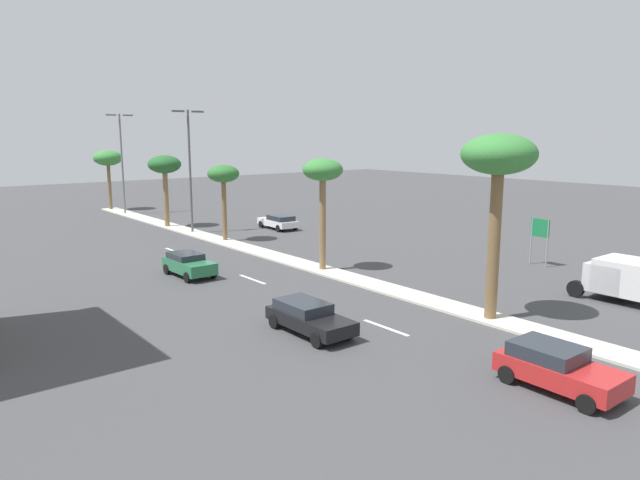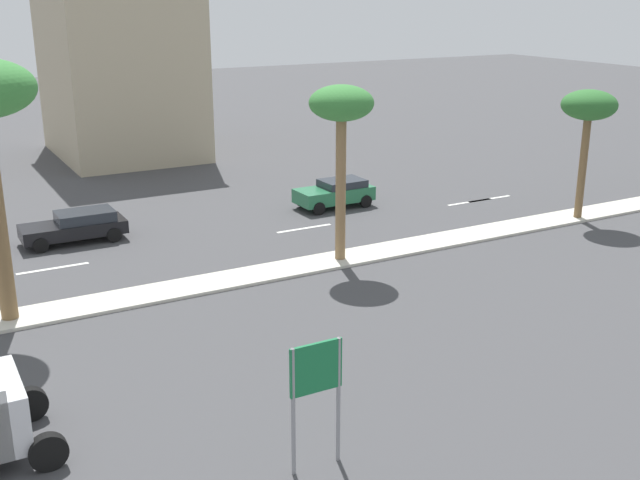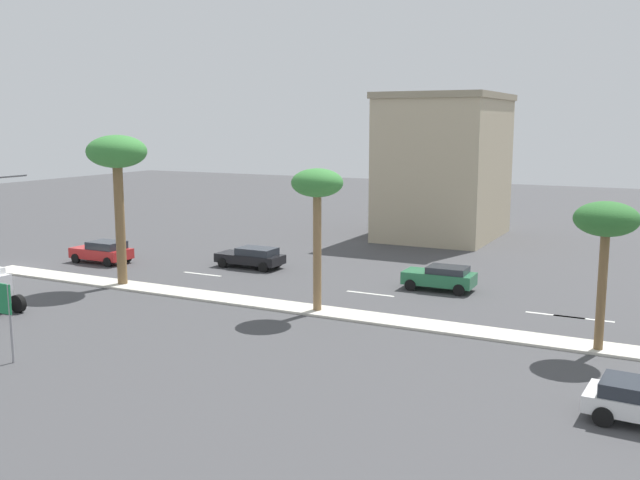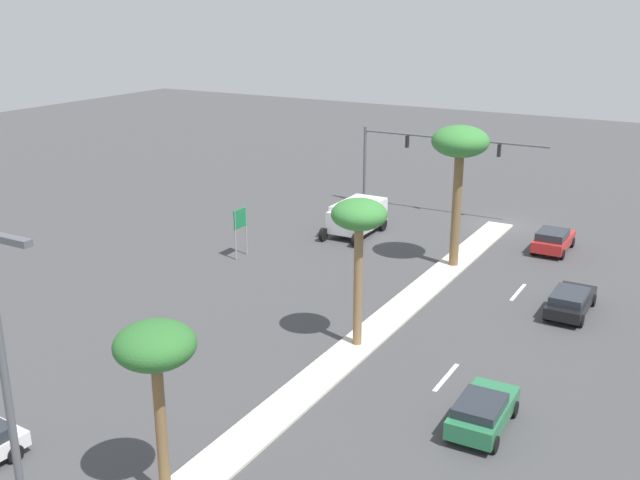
{
  "view_description": "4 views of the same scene",
  "coord_description": "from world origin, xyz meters",
  "px_view_note": "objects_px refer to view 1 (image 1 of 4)",
  "views": [
    {
      "loc": [
        -22.46,
        -5.22,
        8.52
      ],
      "look_at": [
        -2.56,
        19.86,
        2.72
      ],
      "focal_mm": 32.39,
      "sensor_mm": 36.0,
      "label": 1
    },
    {
      "loc": [
        25.83,
        7.69,
        10.53
      ],
      "look_at": [
        1.75,
        20.99,
        1.68
      ],
      "focal_mm": 43.52,
      "sensor_mm": 36.0,
      "label": 2
    },
    {
      "loc": [
        30.69,
        38.64,
        9.31
      ],
      "look_at": [
        0.9,
        23.46,
        3.81
      ],
      "focal_mm": 40.14,
      "sensor_mm": 36.0,
      "label": 3
    },
    {
      "loc": [
        -14.18,
        51.33,
        15.48
      ],
      "look_at": [
        3.9,
        19.62,
        3.71
      ],
      "focal_mm": 41.77,
      "sensor_mm": 36.0,
      "label": 4
    }
  ],
  "objects_px": {
    "palm_tree_trailing": "(165,167)",
    "box_truck": "(633,279)",
    "palm_tree_center": "(323,175)",
    "palm_tree_mid": "(498,163)",
    "palm_tree_far": "(108,159)",
    "sedan_white_outboard": "(279,221)",
    "sedan_green_rear": "(189,264)",
    "palm_tree_rear": "(223,176)",
    "sedan_black_right": "(308,317)",
    "directional_road_sign": "(540,233)",
    "street_lamp_far": "(122,156)",
    "street_lamp_rear": "(190,162)",
    "sedan_red_inboard": "(557,367)"
  },
  "relations": [
    {
      "from": "palm_tree_center",
      "to": "sedan_red_inboard",
      "type": "xyz_separation_m",
      "value": [
        -4.71,
        -18.61,
        -5.31
      ]
    },
    {
      "from": "palm_tree_mid",
      "to": "box_truck",
      "type": "xyz_separation_m",
      "value": [
        8.15,
        -2.83,
        -6.07
      ]
    },
    {
      "from": "box_truck",
      "to": "palm_tree_trailing",
      "type": "bearing_deg",
      "value": 102.28
    },
    {
      "from": "palm_tree_mid",
      "to": "palm_tree_center",
      "type": "distance_m",
      "value": 12.78
    },
    {
      "from": "palm_tree_mid",
      "to": "sedan_black_right",
      "type": "height_order",
      "value": "palm_tree_mid"
    },
    {
      "from": "street_lamp_rear",
      "to": "sedan_white_outboard",
      "type": "relative_size",
      "value": 2.3
    },
    {
      "from": "palm_tree_center",
      "to": "palm_tree_mid",
      "type": "bearing_deg",
      "value": -90.53
    },
    {
      "from": "palm_tree_center",
      "to": "street_lamp_rear",
      "type": "relative_size",
      "value": 0.66
    },
    {
      "from": "directional_road_sign",
      "to": "sedan_white_outboard",
      "type": "bearing_deg",
      "value": 101.91
    },
    {
      "from": "palm_tree_center",
      "to": "sedan_green_rear",
      "type": "xyz_separation_m",
      "value": [
        -7.34,
        4.02,
        -5.34
      ]
    },
    {
      "from": "palm_tree_rear",
      "to": "street_lamp_rear",
      "type": "relative_size",
      "value": 0.58
    },
    {
      "from": "street_lamp_rear",
      "to": "sedan_black_right",
      "type": "height_order",
      "value": "street_lamp_rear"
    },
    {
      "from": "sedan_red_inboard",
      "to": "sedan_white_outboard",
      "type": "xyz_separation_m",
      "value": [
        11.95,
        34.17,
        -0.07
      ]
    },
    {
      "from": "palm_tree_far",
      "to": "palm_tree_mid",
      "type": "bearing_deg",
      "value": -89.93
    },
    {
      "from": "palm_tree_rear",
      "to": "sedan_black_right",
      "type": "relative_size",
      "value": 1.37
    },
    {
      "from": "palm_tree_rear",
      "to": "sedan_white_outboard",
      "type": "relative_size",
      "value": 1.32
    },
    {
      "from": "palm_tree_rear",
      "to": "palm_tree_trailing",
      "type": "xyz_separation_m",
      "value": [
        -0.66,
        9.87,
        0.37
      ]
    },
    {
      "from": "sedan_green_rear",
      "to": "sedan_white_outboard",
      "type": "relative_size",
      "value": 0.86
    },
    {
      "from": "sedan_green_rear",
      "to": "sedan_white_outboard",
      "type": "xyz_separation_m",
      "value": [
        14.57,
        11.54,
        -0.04
      ]
    },
    {
      "from": "palm_tree_mid",
      "to": "box_truck",
      "type": "relative_size",
      "value": 1.59
    },
    {
      "from": "sedan_black_right",
      "to": "box_truck",
      "type": "height_order",
      "value": "box_truck"
    },
    {
      "from": "sedan_white_outboard",
      "to": "palm_tree_trailing",
      "type": "bearing_deg",
      "value": 135.6
    },
    {
      "from": "directional_road_sign",
      "to": "sedan_black_right",
      "type": "bearing_deg",
      "value": -176.95
    },
    {
      "from": "palm_tree_trailing",
      "to": "box_truck",
      "type": "height_order",
      "value": "palm_tree_trailing"
    },
    {
      "from": "sedan_red_inboard",
      "to": "box_truck",
      "type": "height_order",
      "value": "box_truck"
    },
    {
      "from": "palm_tree_rear",
      "to": "street_lamp_far",
      "type": "distance_m",
      "value": 21.49
    },
    {
      "from": "palm_tree_center",
      "to": "street_lamp_far",
      "type": "bearing_deg",
      "value": 90.28
    },
    {
      "from": "palm_tree_trailing",
      "to": "palm_tree_far",
      "type": "distance_m",
      "value": 16.1
    },
    {
      "from": "palm_tree_far",
      "to": "street_lamp_rear",
      "type": "relative_size",
      "value": 0.64
    },
    {
      "from": "sedan_green_rear",
      "to": "palm_tree_rear",
      "type": "bearing_deg",
      "value": 50.08
    },
    {
      "from": "directional_road_sign",
      "to": "street_lamp_far",
      "type": "xyz_separation_m",
      "value": [
        -12.32,
        42.35,
        4.11
      ]
    },
    {
      "from": "palm_tree_rear",
      "to": "street_lamp_far",
      "type": "relative_size",
      "value": 0.57
    },
    {
      "from": "directional_road_sign",
      "to": "sedan_white_outboard",
      "type": "distance_m",
      "value": 23.87
    },
    {
      "from": "palm_tree_trailing",
      "to": "palm_tree_mid",
      "type": "bearing_deg",
      "value": -89.61
    },
    {
      "from": "palm_tree_center",
      "to": "sedan_red_inboard",
      "type": "bearing_deg",
      "value": -104.21
    },
    {
      "from": "sedan_red_inboard",
      "to": "sedan_white_outboard",
      "type": "relative_size",
      "value": 0.88
    },
    {
      "from": "palm_tree_far",
      "to": "sedan_white_outboard",
      "type": "xyz_separation_m",
      "value": [
        7.42,
        -23.54,
        -5.16
      ]
    },
    {
      "from": "palm_tree_trailing",
      "to": "street_lamp_far",
      "type": "bearing_deg",
      "value": 89.05
    },
    {
      "from": "palm_tree_mid",
      "to": "sedan_black_right",
      "type": "bearing_deg",
      "value": 153.25
    },
    {
      "from": "palm_tree_mid",
      "to": "palm_tree_rear",
      "type": "xyz_separation_m",
      "value": [
        0.41,
        25.85,
        -2.01
      ]
    },
    {
      "from": "sedan_green_rear",
      "to": "sedan_red_inboard",
      "type": "bearing_deg",
      "value": -83.39
    },
    {
      "from": "palm_tree_mid",
      "to": "palm_tree_rear",
      "type": "relative_size",
      "value": 1.4
    },
    {
      "from": "palm_tree_far",
      "to": "sedan_red_inboard",
      "type": "relative_size",
      "value": 1.66
    },
    {
      "from": "palm_tree_mid",
      "to": "street_lamp_far",
      "type": "distance_m",
      "value": 47.33
    },
    {
      "from": "directional_road_sign",
      "to": "palm_tree_center",
      "type": "xyz_separation_m",
      "value": [
        -12.15,
        7.75,
        3.88
      ]
    },
    {
      "from": "palm_tree_rear",
      "to": "sedan_green_rear",
      "type": "height_order",
      "value": "palm_tree_rear"
    },
    {
      "from": "sedan_black_right",
      "to": "palm_tree_mid",
      "type": "bearing_deg",
      "value": -26.75
    },
    {
      "from": "palm_tree_mid",
      "to": "directional_road_sign",
      "type": "bearing_deg",
      "value": 22.04
    },
    {
      "from": "street_lamp_far",
      "to": "street_lamp_rear",
      "type": "bearing_deg",
      "value": -89.34
    },
    {
      "from": "box_truck",
      "to": "palm_tree_rear",
      "type": "bearing_deg",
      "value": 105.1
    }
  ]
}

